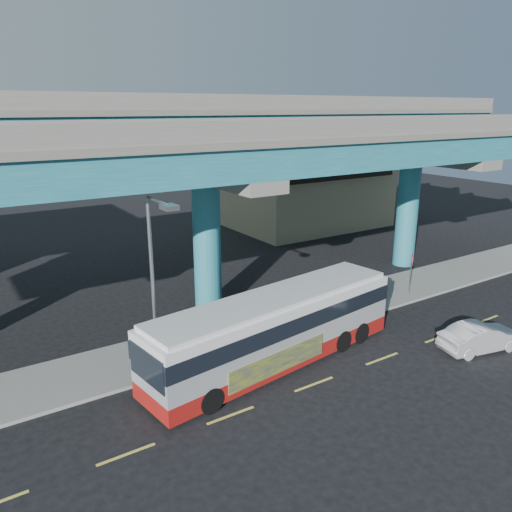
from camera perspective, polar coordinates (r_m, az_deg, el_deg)
ground at (r=21.68m, az=6.14°, el=-14.02°), size 120.00×120.00×0.00m
sidewalk at (r=25.61m, az=-1.70°, el=-8.67°), size 70.00×4.00×0.15m
lane_markings at (r=21.48m, az=6.66°, el=-14.34°), size 58.00×0.12×0.01m
viaduct at (r=26.37m, az=-6.06°, el=12.46°), size 52.00×12.40×11.70m
building_beige at (r=48.44m, az=5.74°, el=7.64°), size 14.00×10.23×7.00m
transit_bus at (r=22.13m, az=2.26°, el=-8.05°), size 12.88×4.39×3.25m
sedan at (r=25.96m, az=24.32°, el=-8.44°), size 3.18×4.69×1.34m
street_lamp at (r=19.91m, az=-11.29°, el=-0.74°), size 0.50×2.52×7.75m
stop_sign at (r=30.84m, az=17.35°, el=-1.03°), size 0.61×0.55×2.64m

